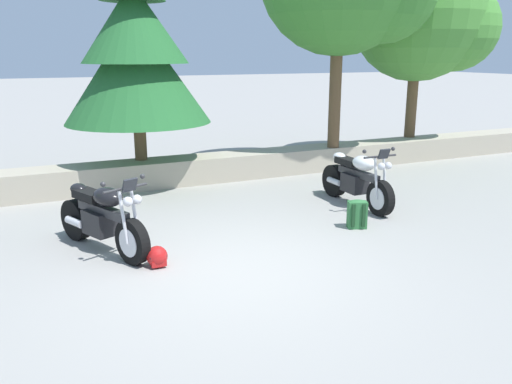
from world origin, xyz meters
TOP-DOWN VIEW (x-y plane):
  - ground_plane at (0.00, 0.00)m, footprint 120.00×120.00m
  - stone_wall at (0.00, 4.80)m, footprint 36.00×0.80m
  - motorcycle_black_near_left at (-1.41, 1.35)m, footprint 1.04×1.96m
  - motorcycle_white_centre at (3.20, 1.78)m, footprint 0.67×2.06m
  - rider_backpack at (2.45, 0.70)m, footprint 0.35×0.33m
  - rider_helmet at (-0.88, 0.48)m, footprint 0.28×0.28m
  - pine_tree_mid_left at (-0.04, 4.99)m, footprint 2.97×2.97m
  - leafy_tree_far_right at (7.38, 4.97)m, footprint 3.56×3.39m

SIDE VIEW (x-z plane):
  - ground_plane at x=0.00m, z-range 0.00..0.00m
  - rider_helmet at x=-0.88m, z-range 0.00..0.28m
  - rider_backpack at x=2.45m, z-range 0.01..0.48m
  - stone_wall at x=0.00m, z-range 0.00..0.55m
  - motorcycle_black_near_left at x=-1.41m, z-range -0.10..1.07m
  - motorcycle_white_centre at x=3.20m, z-range -0.10..1.07m
  - pine_tree_mid_left at x=-0.04m, z-range 0.68..4.82m
  - leafy_tree_far_right at x=7.38m, z-range 1.20..6.05m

